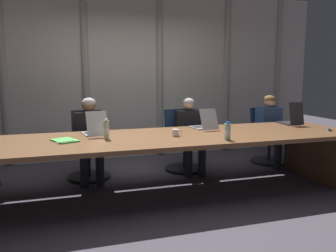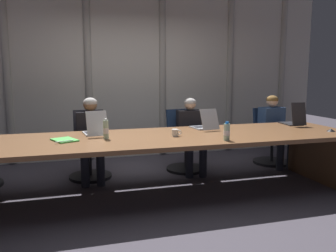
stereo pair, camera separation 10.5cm
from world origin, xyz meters
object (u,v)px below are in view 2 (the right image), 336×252
(water_bottle_secondary, at_px, (106,130))
(coffee_mug_near, at_px, (175,133))
(laptop_left_mid, at_px, (95,130))
(laptop_right_mid, at_px, (293,121))
(person_center, at_px, (191,131))
(laptop_center, at_px, (204,125))
(conference_mic_left_side, at_px, (331,130))
(office_chair_center, at_px, (185,147))
(water_bottle_primary, at_px, (227,132))
(office_chair_right_mid, at_px, (270,142))
(person_right_mid, at_px, (275,126))
(office_chair_left_mid, at_px, (90,153))
(person_left_mid, at_px, (91,134))
(spiral_notepad, at_px, (64,140))

(water_bottle_secondary, xyz_separation_m, coffee_mug_near, (0.82, -0.05, -0.07))
(laptop_left_mid, relative_size, laptop_right_mid, 1.05)
(person_center, bearing_deg, laptop_center, 6.34)
(person_center, distance_m, conference_mic_left_side, 1.89)
(laptop_right_mid, bearing_deg, office_chair_center, 71.36)
(laptop_right_mid, distance_m, office_chair_center, 1.65)
(water_bottle_primary, bearing_deg, coffee_mug_near, 140.01)
(laptop_right_mid, relative_size, water_bottle_primary, 2.08)
(office_chair_right_mid, relative_size, water_bottle_secondary, 3.81)
(office_chair_center, relative_size, water_bottle_secondary, 3.89)
(office_chair_center, bearing_deg, conference_mic_left_side, 41.55)
(laptop_center, xyz_separation_m, conference_mic_left_side, (1.51, -0.64, -0.04))
(laptop_center, height_order, coffee_mug_near, laptop_center)
(laptop_right_mid, height_order, office_chair_right_mid, laptop_right_mid)
(person_right_mid, height_order, conference_mic_left_side, person_right_mid)
(office_chair_left_mid, distance_m, person_left_mid, 0.34)
(laptop_left_mid, height_order, office_chair_center, laptop_left_mid)
(office_chair_left_mid, height_order, office_chair_center, office_chair_left_mid)
(office_chair_left_mid, height_order, water_bottle_secondary, water_bottle_secondary)
(person_center, bearing_deg, water_bottle_primary, 3.03)
(office_chair_left_mid, bearing_deg, laptop_right_mid, 79.55)
(water_bottle_secondary, xyz_separation_m, spiral_notepad, (-0.46, 0.02, -0.10))
(laptop_center, height_order, water_bottle_secondary, laptop_center)
(person_left_mid, relative_size, conference_mic_left_side, 10.43)
(water_bottle_primary, bearing_deg, laptop_right_mid, 29.06)
(person_right_mid, relative_size, water_bottle_primary, 5.35)
(office_chair_left_mid, xyz_separation_m, conference_mic_left_side, (3.01, -1.28, 0.39))
(office_chair_left_mid, xyz_separation_m, person_left_mid, (0.02, -0.16, 0.30))
(conference_mic_left_side, relative_size, spiral_notepad, 0.30)
(laptop_left_mid, bearing_deg, water_bottle_secondary, -168.19)
(office_chair_right_mid, relative_size, person_left_mid, 0.79)
(laptop_center, bearing_deg, person_left_mid, 63.90)
(office_chair_center, xyz_separation_m, office_chair_right_mid, (1.51, -0.00, -0.01))
(water_bottle_secondary, relative_size, spiral_notepad, 0.65)
(laptop_center, height_order, laptop_right_mid, laptop_right_mid)
(laptop_left_mid, height_order, water_bottle_secondary, laptop_left_mid)
(office_chair_left_mid, distance_m, coffee_mug_near, 1.48)
(laptop_right_mid, xyz_separation_m, spiral_notepad, (-3.20, -0.33, -0.06))
(office_chair_center, bearing_deg, office_chair_left_mid, -99.55)
(office_chair_right_mid, height_order, water_bottle_secondary, water_bottle_secondary)
(person_left_mid, distance_m, water_bottle_secondary, 0.87)
(laptop_right_mid, height_order, coffee_mug_near, laptop_right_mid)
(water_bottle_secondary, bearing_deg, laptop_right_mid, 7.25)
(office_chair_center, height_order, person_left_mid, person_left_mid)
(laptop_center, relative_size, person_left_mid, 0.39)
(person_right_mid, distance_m, water_bottle_secondary, 2.90)
(spiral_notepad, bearing_deg, person_left_mid, 43.15)
(water_bottle_primary, relative_size, spiral_notepad, 0.57)
(coffee_mug_near, bearing_deg, laptop_right_mid, 11.80)
(laptop_left_mid, distance_m, water_bottle_primary, 1.60)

